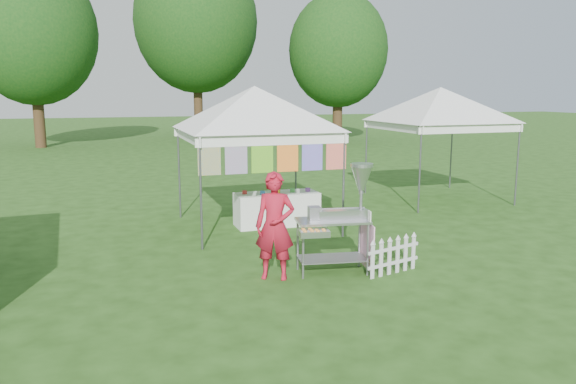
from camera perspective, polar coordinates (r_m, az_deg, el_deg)
name	(u,v)px	position (r m, az deg, el deg)	size (l,w,h in m)	color
ground	(315,276)	(9.01, 2.71, -8.49)	(120.00, 120.00, 0.00)	#234513
canopy_main	(254,86)	(11.86, -3.43, 10.65)	(4.24, 4.24, 3.45)	#59595E
canopy_right	(441,87)	(15.56, 15.26, 10.21)	(4.24, 4.24, 3.45)	#59595E
tree_left	(32,33)	(32.21, -24.54, 14.52)	(6.40, 6.40, 9.53)	#3D2616
tree_mid	(196,22)	(36.71, -9.33, 16.67)	(7.60, 7.60, 11.52)	#3D2616
tree_right	(338,50)	(32.78, 5.14, 14.13)	(5.60, 5.60, 8.42)	#3D2616
donut_cart	(344,209)	(8.96, 5.74, -1.77)	(1.37, 0.85, 1.76)	gray
vendor	(275,226)	(8.66, -1.34, -3.47)	(0.61, 0.40, 1.68)	#AB1529
picket_fence	(394,256)	(9.17, 10.67, -6.45)	(1.05, 0.31, 0.56)	silver
display_table	(277,209)	(12.25, -1.14, -1.73)	(1.80, 0.70, 0.72)	white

